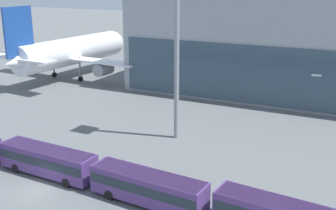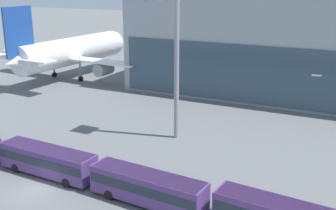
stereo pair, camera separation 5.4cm
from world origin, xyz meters
name	(u,v)px [view 1 (the left image)]	position (x,y,z in m)	size (l,w,h in m)	color
ground_plane	(37,191)	(0.00, 0.00, 0.00)	(440.00, 440.00, 0.00)	slate
airliner_at_gate_near	(70,52)	(-29.04, 42.05, 5.76)	(35.98, 34.14, 15.89)	white
shuttle_bus_1	(48,159)	(-1.31, 3.33, 1.84)	(11.93, 3.25, 3.12)	#56387A
shuttle_bus_2	(148,186)	(11.43, 2.73, 1.84)	(11.99, 3.61, 3.12)	#56387A
floodlight_mast	(177,14)	(6.45, 19.85, 16.49)	(2.88, 2.88, 24.41)	gray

